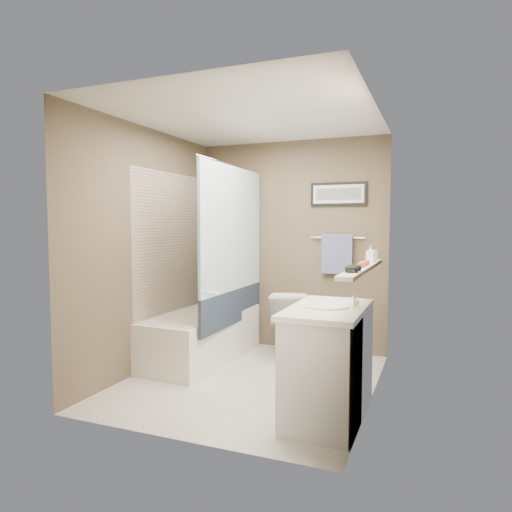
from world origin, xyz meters
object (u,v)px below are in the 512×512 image
at_px(candle_bowl_far, 355,268).
at_px(soap_bottle, 371,254).
at_px(glass_jar, 373,255).
at_px(hair_brush_front, 361,265).
at_px(vanity, 328,365).
at_px(hair_brush_back, 364,263).
at_px(candle_bowl_near, 351,270).
at_px(bathtub, 200,336).
at_px(toilet, 290,323).

xyz_separation_m(candle_bowl_far, soap_bottle, (0.00, 0.82, 0.05)).
bearing_deg(glass_jar, candle_bowl_far, -90.00).
bearing_deg(glass_jar, hair_brush_front, -90.00).
distance_m(vanity, hair_brush_back, 0.87).
bearing_deg(candle_bowl_near, bathtub, 148.61).
xyz_separation_m(hair_brush_back, glass_jar, (0.00, 0.54, 0.03)).
bearing_deg(glass_jar, hair_brush_back, -90.00).
height_order(hair_brush_back, glass_jar, glass_jar).
bearing_deg(candle_bowl_near, toilet, 120.72).
xyz_separation_m(candle_bowl_near, hair_brush_back, (0.00, 0.57, 0.00)).
height_order(candle_bowl_far, soap_bottle, soap_bottle).
xyz_separation_m(hair_brush_front, glass_jar, (0.00, 0.70, 0.03)).
bearing_deg(soap_bottle, glass_jar, 90.00).
height_order(vanity, soap_bottle, soap_bottle).
bearing_deg(candle_bowl_near, glass_jar, 90.00).
height_order(candle_bowl_far, hair_brush_back, hair_brush_back).
height_order(toilet, glass_jar, glass_jar).
distance_m(bathtub, hair_brush_front, 2.11).
xyz_separation_m(glass_jar, soap_bottle, (0.00, -0.16, 0.02)).
relative_size(candle_bowl_near, hair_brush_front, 0.41).
relative_size(toilet, hair_brush_front, 3.33).
height_order(toilet, hair_brush_back, hair_brush_back).
bearing_deg(hair_brush_front, candle_bowl_far, -90.00).
height_order(bathtub, candle_bowl_far, candle_bowl_far).
height_order(hair_brush_back, soap_bottle, soap_bottle).
bearing_deg(hair_brush_front, hair_brush_back, 90.00).
distance_m(candle_bowl_far, hair_brush_front, 0.28).
bearing_deg(soap_bottle, hair_brush_back, -90.00).
bearing_deg(bathtub, candle_bowl_near, -28.38).
xyz_separation_m(toilet, vanity, (0.75, -1.44, 0.03)).
height_order(toilet, soap_bottle, soap_bottle).
distance_m(candle_bowl_near, hair_brush_front, 0.41).
bearing_deg(candle_bowl_far, soap_bottle, 90.00).
bearing_deg(candle_bowl_far, bathtub, 151.79).
bearing_deg(candle_bowl_near, vanity, 143.01).
relative_size(bathtub, vanity, 1.67).
bearing_deg(vanity, hair_brush_back, 68.57).
distance_m(vanity, glass_jar, 1.25).
distance_m(candle_bowl_far, hair_brush_back, 0.44).
bearing_deg(vanity, candle_bowl_near, -35.21).
distance_m(toilet, soap_bottle, 1.40).
bearing_deg(soap_bottle, candle_bowl_far, -90.00).
height_order(toilet, candle_bowl_far, candle_bowl_far).
relative_size(toilet, soap_bottle, 4.92).
bearing_deg(bathtub, soap_bottle, -1.49).
height_order(candle_bowl_near, hair_brush_back, hair_brush_back).
bearing_deg(vanity, bathtub, 151.09).
bearing_deg(glass_jar, toilet, 153.44).
xyz_separation_m(bathtub, candle_bowl_near, (1.79, -1.09, 0.89)).
bearing_deg(hair_brush_front, glass_jar, 90.00).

